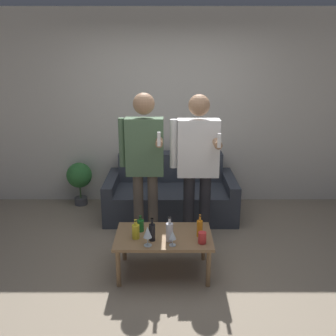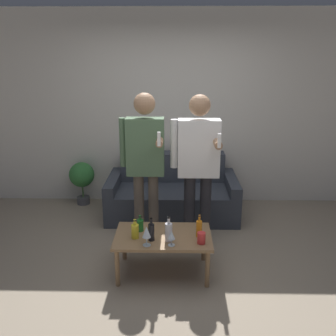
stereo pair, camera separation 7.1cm
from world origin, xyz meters
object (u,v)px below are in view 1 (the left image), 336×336
(couch, at_px, (171,194))
(coffee_table, at_px, (164,239))
(person_standing_right, at_px, (198,160))
(bottle_orange, at_px, (170,231))
(person_standing_left, at_px, (145,158))

(couch, relative_size, coffee_table, 1.82)
(person_standing_right, bearing_deg, bottle_orange, -113.04)
(bottle_orange, distance_m, person_standing_right, 0.92)
(person_standing_left, bearing_deg, coffee_table, -70.72)
(coffee_table, relative_size, person_standing_right, 0.55)
(coffee_table, xyz_separation_m, bottle_orange, (0.06, -0.11, 0.14))
(couch, xyz_separation_m, coffee_table, (-0.08, -1.47, 0.08))
(person_standing_left, bearing_deg, couch, 71.05)
(bottle_orange, height_order, person_standing_right, person_standing_right)
(couch, xyz_separation_m, bottle_orange, (-0.02, -1.58, 0.23))
(couch, relative_size, person_standing_left, 1.00)
(couch, bearing_deg, person_standing_right, -71.94)
(couch, height_order, bottle_orange, couch)
(couch, xyz_separation_m, person_standing_left, (-0.29, -0.85, 0.75))
(couch, bearing_deg, person_standing_left, -108.95)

